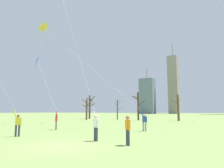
# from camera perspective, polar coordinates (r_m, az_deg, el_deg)

# --- Properties ---
(ground_plane) EXTENTS (400.00, 400.00, 0.00)m
(ground_plane) POSITION_cam_1_polar(r_m,az_deg,el_deg) (11.64, -14.36, -16.58)
(ground_plane) COLOR #7A934C
(kite_flyer_far_back_blue) EXTENTS (9.02, 5.34, 9.90)m
(kite_flyer_far_back_blue) POSITION_cam_1_polar(r_m,az_deg,el_deg) (23.60, -16.91, -4.93)
(kite_flyer_far_back_blue) COLOR #726656
(kite_flyer_far_back_blue) RESTS_ON ground
(kite_flyer_midfield_right_yellow) EXTENTS (10.76, 4.00, 11.44)m
(kite_flyer_midfield_right_yellow) POSITION_cam_1_polar(r_m,az_deg,el_deg) (19.66, 1.98, -3.82)
(kite_flyer_midfield_right_yellow) COLOR gray
(kite_flyer_midfield_right_yellow) RESTS_ON ground
(kite_flyer_midfield_left_orange) EXTENTS (3.12, 5.97, 12.33)m
(kite_flyer_midfield_left_orange) POSITION_cam_1_polar(r_m,az_deg,el_deg) (16.54, -28.93, -1.44)
(kite_flyer_midfield_left_orange) COLOR #33384C
(kite_flyer_midfield_left_orange) RESTS_ON ground
(kite_flyer_midfield_center_white) EXTENTS (6.30, 0.87, 16.74)m
(kite_flyer_midfield_center_white) POSITION_cam_1_polar(r_m,az_deg,el_deg) (14.15, -8.77, 4.02)
(kite_flyer_midfield_center_white) COLOR #33384C
(kite_flyer_midfield_center_white) RESTS_ON ground
(bystander_strolling_midfield) EXTENTS (0.38, 0.40, 1.62)m
(bystander_strolling_midfield) POSITION_cam_1_polar(r_m,az_deg,el_deg) (11.43, 4.45, -12.38)
(bystander_strolling_midfield) COLOR #33384C
(bystander_strolling_midfield) RESTS_ON ground
(distant_kite_drifting_right_teal) EXTENTS (4.83, 3.56, 24.38)m
(distant_kite_drifting_right_teal) POSITION_cam_1_polar(r_m,az_deg,el_deg) (39.18, -2.07, 21.72)
(distant_kite_drifting_right_teal) COLOR teal
(distant_kite_drifting_right_teal) RESTS_ON ground
(bare_tree_far_right_edge) EXTENTS (1.54, 2.69, 5.05)m
(bare_tree_far_right_edge) POSITION_cam_1_polar(r_m,az_deg,el_deg) (41.64, 18.08, -6.13)
(bare_tree_far_right_edge) COLOR brown
(bare_tree_far_right_edge) RESTS_ON ground
(bare_tree_right_of_center) EXTENTS (2.57, 1.98, 5.80)m
(bare_tree_right_of_center) POSITION_cam_1_polar(r_m,az_deg,el_deg) (42.60, 7.35, -5.98)
(bare_tree_right_of_center) COLOR #423326
(bare_tree_right_of_center) RESTS_ON ground
(bare_tree_leftmost) EXTENTS (2.64, 1.09, 4.52)m
(bare_tree_leftmost) POSITION_cam_1_polar(r_m,az_deg,el_deg) (44.45, -7.15, -6.84)
(bare_tree_leftmost) COLOR brown
(bare_tree_leftmost) RESTS_ON ground
(bare_tree_center) EXTENTS (3.07, 1.11, 5.83)m
(bare_tree_center) POSITION_cam_1_polar(r_m,az_deg,el_deg) (51.08, -6.24, -6.14)
(bare_tree_center) COLOR #423326
(bare_tree_center) RESTS_ON ground
(bare_tree_rightmost) EXTENTS (2.55, 1.71, 4.45)m
(bare_tree_rightmost) POSITION_cam_1_polar(r_m,az_deg,el_deg) (46.20, 1.58, -6.98)
(bare_tree_rightmost) COLOR brown
(bare_tree_rightmost) RESTS_ON ground
(skyline_tall_tower) EXTENTS (6.74, 10.91, 51.44)m
(skyline_tall_tower) POSITION_cam_1_polar(r_m,az_deg,el_deg) (155.57, 16.99, -0.22)
(skyline_tall_tower) COLOR gray
(skyline_tall_tower) RESTS_ON ground
(skyline_slender_spire) EXTENTS (9.86, 7.88, 31.93)m
(skyline_slender_spire) POSITION_cam_1_polar(r_m,az_deg,el_deg) (144.84, 9.90, -3.38)
(skyline_slender_spire) COLOR slate
(skyline_slender_spire) RESTS_ON ground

